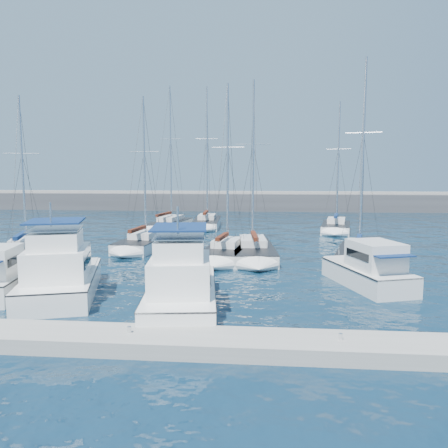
# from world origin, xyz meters

# --- Properties ---
(ground) EXTENTS (220.00, 220.00, 0.00)m
(ground) POSITION_xyz_m (0.00, 0.00, 0.00)
(ground) COLOR black
(ground) RESTS_ON ground
(breakwater) EXTENTS (160.00, 6.00, 4.45)m
(breakwater) POSITION_xyz_m (0.00, 52.00, 1.05)
(breakwater) COLOR #424244
(breakwater) RESTS_ON ground
(dock) EXTENTS (40.00, 2.20, 0.60)m
(dock) POSITION_xyz_m (0.00, -11.00, 0.30)
(dock) COLOR gray
(dock) RESTS_ON ground
(dock_cleat_centre) EXTENTS (0.16, 0.16, 0.25)m
(dock_cleat_centre) POSITION_xyz_m (0.00, -11.00, 0.72)
(dock_cleat_centre) COLOR silver
(dock_cleat_centre) RESTS_ON dock
(dock_cleat_near_stbd) EXTENTS (0.16, 0.16, 0.25)m
(dock_cleat_near_stbd) POSITION_xyz_m (8.00, -11.00, 0.72)
(dock_cleat_near_stbd) COLOR silver
(dock_cleat_near_stbd) RESTS_ON dock
(motor_yacht_port_inner) EXTENTS (5.84, 8.97, 4.69)m
(motor_yacht_port_inner) POSITION_xyz_m (-5.89, -4.46, 1.13)
(motor_yacht_port_inner) COLOR white
(motor_yacht_port_inner) RESTS_ON ground
(motor_yacht_stbd_inner) EXTENTS (4.39, 9.02, 4.69)m
(motor_yacht_stbd_inner) POSITION_xyz_m (1.15, -6.30, 1.13)
(motor_yacht_stbd_inner) COLOR white
(motor_yacht_stbd_inner) RESTS_ON ground
(motor_yacht_stbd_outer) EXTENTS (4.66, 7.10, 3.20)m
(motor_yacht_stbd_outer) POSITION_xyz_m (11.41, -0.84, 0.94)
(motor_yacht_stbd_outer) COLOR silver
(motor_yacht_stbd_outer) RESTS_ON ground
(sailboat_mid_a) EXTENTS (5.52, 8.67, 13.17)m
(sailboat_mid_a) POSITION_xyz_m (-13.93, 6.04, 0.51)
(sailboat_mid_a) COLOR white
(sailboat_mid_a) RESTS_ON ground
(sailboat_mid_b) EXTENTS (3.76, 7.71, 13.70)m
(sailboat_mid_b) POSITION_xyz_m (-5.50, 10.56, 0.52)
(sailboat_mid_b) COLOR silver
(sailboat_mid_b) RESTS_ON ground
(sailboat_mid_c) EXTENTS (3.85, 7.40, 13.91)m
(sailboat_mid_c) POSITION_xyz_m (2.19, 6.80, 0.53)
(sailboat_mid_c) COLOR white
(sailboat_mid_c) RESTS_ON ground
(sailboat_mid_d) EXTENTS (3.96, 9.22, 14.37)m
(sailboat_mid_d) POSITION_xyz_m (4.31, 7.71, 0.51)
(sailboat_mid_d) COLOR silver
(sailboat_mid_d) RESTS_ON ground
(sailboat_mid_e) EXTENTS (5.00, 8.57, 15.61)m
(sailboat_mid_e) POSITION_xyz_m (12.35, 6.53, 0.53)
(sailboat_mid_e) COLOR silver
(sailboat_mid_e) RESTS_ON ground
(sailboat_back_a) EXTENTS (4.53, 9.65, 17.31)m
(sailboat_back_a) POSITION_xyz_m (-6.23, 24.53, 0.54)
(sailboat_back_a) COLOR silver
(sailboat_back_a) RESTS_ON ground
(sailboat_back_b) EXTENTS (3.53, 8.81, 17.61)m
(sailboat_back_b) POSITION_xyz_m (-1.95, 26.91, 0.55)
(sailboat_back_b) COLOR silver
(sailboat_back_b) RESTS_ON ground
(sailboat_back_c) EXTENTS (4.46, 8.01, 15.11)m
(sailboat_back_c) POSITION_xyz_m (13.46, 24.00, 0.53)
(sailboat_back_c) COLOR white
(sailboat_back_c) RESTS_ON ground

